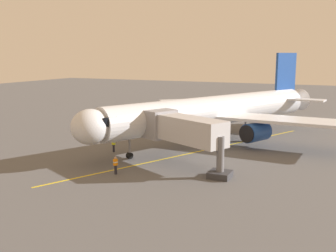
{
  "coord_description": "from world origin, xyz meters",
  "views": [
    {
      "loc": [
        -16.1,
        48.03,
        11.21
      ],
      "look_at": [
        2.98,
        6.73,
        3.0
      ],
      "focal_mm": 42.28,
      "sensor_mm": 36.0,
      "label": 1
    }
  ],
  "objects_px": {
    "airplane": "(217,111)",
    "jet_bridge": "(179,129)",
    "ground_crew_loader": "(214,123)",
    "ground_crew_marshaller": "(116,165)",
    "box_truck_near_nose": "(216,113)",
    "ground_crew_wing_walker": "(114,145)"
  },
  "relations": [
    {
      "from": "jet_bridge",
      "to": "box_truck_near_nose",
      "type": "distance_m",
      "value": 27.97
    },
    {
      "from": "jet_bridge",
      "to": "box_truck_near_nose",
      "type": "xyz_separation_m",
      "value": [
        4.96,
        -27.42,
        -2.38
      ]
    },
    {
      "from": "box_truck_near_nose",
      "to": "ground_crew_loader",
      "type": "bearing_deg",
      "value": 105.68
    },
    {
      "from": "airplane",
      "to": "ground_crew_wing_walker",
      "type": "distance_m",
      "value": 14.3
    },
    {
      "from": "airplane",
      "to": "box_truck_near_nose",
      "type": "bearing_deg",
      "value": -71.9
    },
    {
      "from": "airplane",
      "to": "ground_crew_marshaller",
      "type": "height_order",
      "value": "airplane"
    },
    {
      "from": "ground_crew_wing_walker",
      "to": "jet_bridge",
      "type": "bearing_deg",
      "value": 168.35
    },
    {
      "from": "ground_crew_marshaller",
      "to": "box_truck_near_nose",
      "type": "distance_m",
      "value": 32.91
    },
    {
      "from": "ground_crew_wing_walker",
      "to": "box_truck_near_nose",
      "type": "bearing_deg",
      "value": -99.34
    },
    {
      "from": "ground_crew_marshaller",
      "to": "airplane",
      "type": "bearing_deg",
      "value": -103.04
    },
    {
      "from": "jet_bridge",
      "to": "ground_crew_wing_walker",
      "type": "distance_m",
      "value": 9.79
    },
    {
      "from": "airplane",
      "to": "ground_crew_loader",
      "type": "xyz_separation_m",
      "value": [
        3.09,
        -8.54,
        -3.12
      ]
    },
    {
      "from": "ground_crew_wing_walker",
      "to": "box_truck_near_nose",
      "type": "distance_m",
      "value": 25.88
    },
    {
      "from": "jet_bridge",
      "to": "box_truck_near_nose",
      "type": "height_order",
      "value": "jet_bridge"
    },
    {
      "from": "airplane",
      "to": "jet_bridge",
      "type": "bearing_deg",
      "value": 90.4
    },
    {
      "from": "box_truck_near_nose",
      "to": "ground_crew_marshaller",
      "type": "bearing_deg",
      "value": 91.24
    },
    {
      "from": "box_truck_near_nose",
      "to": "jet_bridge",
      "type": "bearing_deg",
      "value": 100.26
    },
    {
      "from": "ground_crew_marshaller",
      "to": "ground_crew_wing_walker",
      "type": "xyz_separation_m",
      "value": [
        4.92,
        -7.37,
        0.0
      ]
    },
    {
      "from": "airplane",
      "to": "box_truck_near_nose",
      "type": "distance_m",
      "value": 15.92
    },
    {
      "from": "airplane",
      "to": "ground_crew_wing_walker",
      "type": "relative_size",
      "value": 22.17
    },
    {
      "from": "ground_crew_wing_walker",
      "to": "ground_crew_loader",
      "type": "height_order",
      "value": "same"
    },
    {
      "from": "airplane",
      "to": "ground_crew_marshaller",
      "type": "distance_m",
      "value": 18.71
    }
  ]
}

